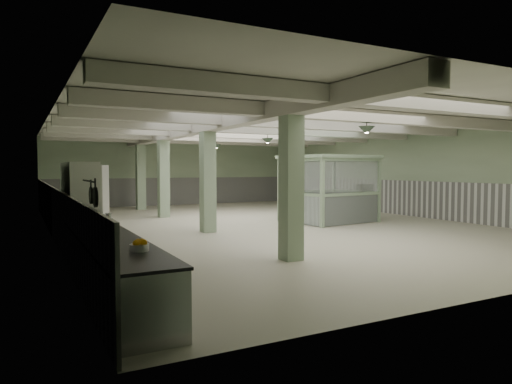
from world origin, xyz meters
name	(u,v)px	position (x,y,z in m)	size (l,w,h in m)	color
floor	(262,224)	(0.00, 0.00, 0.00)	(20.00, 20.00, 0.00)	beige
ceiling	(262,125)	(0.00, 0.00, 3.60)	(14.00, 20.00, 0.02)	white
wall_back	(177,172)	(0.00, 10.00, 1.80)	(14.00, 0.02, 3.60)	#AAC19B
wall_left	(51,176)	(-7.00, 0.00, 1.80)	(0.02, 20.00, 3.60)	#AAC19B
wall_right	(404,174)	(7.00, 0.00, 1.80)	(0.02, 20.00, 3.60)	#AAC19B
wainscot_left	(52,212)	(-6.97, 0.00, 0.75)	(0.05, 19.90, 1.50)	silver
wainscot_right	(404,198)	(6.97, 0.00, 0.75)	(0.05, 19.90, 1.50)	silver
wainscot_back	(177,191)	(0.00, 9.97, 0.75)	(13.90, 0.05, 1.50)	silver
girder	(197,128)	(-2.50, 0.00, 3.38)	(0.45, 19.90, 0.40)	beige
beam_a	(428,104)	(0.00, -7.50, 3.42)	(13.90, 0.35, 0.32)	beige
beam_b	(352,116)	(0.00, -5.00, 3.42)	(13.90, 0.35, 0.32)	beige
beam_c	(300,124)	(0.00, -2.50, 3.42)	(13.90, 0.35, 0.32)	beige
beam_d	(262,130)	(0.00, 0.00, 3.42)	(13.90, 0.35, 0.32)	beige
beam_e	(233,134)	(0.00, 2.50, 3.42)	(13.90, 0.35, 0.32)	beige
beam_f	(210,138)	(0.00, 5.00, 3.42)	(13.90, 0.35, 0.32)	beige
beam_g	(192,141)	(0.00, 7.50, 3.42)	(13.90, 0.35, 0.32)	beige
column_a	(291,179)	(-2.50, -6.00, 1.80)	(0.42, 0.42, 3.60)	#98B18F
column_b	(208,176)	(-2.50, -1.00, 1.80)	(0.42, 0.42, 3.60)	#98B18F
column_c	(163,174)	(-2.50, 4.00, 1.80)	(0.42, 0.42, 3.60)	#98B18F
column_d	(141,173)	(-2.50, 8.00, 1.80)	(0.42, 0.42, 3.60)	#98B18F
hook_rail	(89,181)	(-6.93, -7.60, 1.85)	(0.02, 0.02, 1.20)	black
pendant_front	(367,130)	(0.50, -5.00, 3.05)	(0.44, 0.44, 0.22)	#324232
pendant_mid	(268,141)	(0.50, 0.50, 3.05)	(0.44, 0.44, 0.22)	#324232
pendant_back	(216,147)	(0.50, 5.50, 3.05)	(0.44, 0.44, 0.22)	#324232
prep_counter	(111,266)	(-6.54, -7.00, 0.46)	(0.93, 5.31, 0.91)	#A8A8AD
pitcher_near	(109,221)	(-6.37, -5.87, 1.05)	(0.21, 0.24, 0.31)	#A8A8AD
pitcher_far	(99,220)	(-6.49, -5.50, 1.05)	(0.20, 0.23, 0.29)	#A8A8AD
veg_colander	(101,228)	(-6.57, -6.30, 0.99)	(0.39, 0.39, 0.18)	#434348
orange_bowl	(139,248)	(-6.39, -8.36, 0.95)	(0.26, 0.26, 0.10)	#B2B2B7
skillet_near	(95,197)	(-6.88, -7.88, 1.63)	(0.29, 0.29, 0.04)	black
skillet_far	(91,196)	(-6.88, -7.44, 1.63)	(0.25, 0.25, 0.03)	black
walkin_cooler	(81,212)	(-6.62, -3.80, 1.06)	(0.98, 2.32, 2.12)	white
guard_booth	(329,177)	(2.63, -0.47, 1.71)	(3.42, 3.01, 2.51)	#98B490
filing_cabinet	(364,202)	(4.29, -0.54, 0.70)	(0.45, 0.65, 1.41)	#5A5A4B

